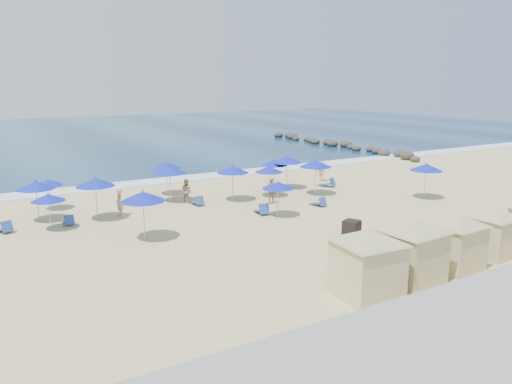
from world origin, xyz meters
TOP-DOWN VIEW (x-y plane):
  - ground at (0.00, 0.00)m, footprint 160.00×160.00m
  - ocean at (0.00, 55.00)m, footprint 160.00×80.00m
  - surf_line at (0.00, 15.50)m, footprint 160.00×2.50m
  - rock_jetty at (24.01, 24.90)m, footprint 2.56×26.66m
  - trash_bin at (1.63, -3.30)m, footprint 1.03×1.03m
  - cabana_0 at (-3.04, -9.45)m, footprint 4.63×4.63m
  - cabana_1 at (-0.56, -9.30)m, footprint 4.68×4.68m
  - cabana_2 at (2.19, -9.22)m, footprint 4.28×4.28m
  - cabana_3 at (5.04, -9.03)m, footprint 4.04×4.04m
  - umbrella_0 at (-12.25, 7.91)m, footprint 2.18×2.18m
  - umbrella_1 at (-11.93, 5.73)m, footprint 1.85×1.85m
  - umbrella_2 at (-11.23, 10.45)m, footprint 1.79×1.79m
  - umbrella_3 at (-8.05, 1.45)m, footprint 2.32×2.32m
  - umbrella_4 at (-3.90, 8.54)m, footprint 2.22×2.22m
  - umbrella_5 at (-0.17, 6.68)m, footprint 2.20×2.20m
  - umbrella_6 at (0.25, 1.74)m, footprint 1.95×1.95m
  - umbrella_7 at (4.42, 8.65)m, footprint 2.00×2.00m
  - umbrella_8 at (2.57, 6.47)m, footprint 1.99×1.99m
  - umbrella_9 at (5.17, 8.08)m, footprint 2.26×2.26m
  - umbrella_10 at (5.76, 5.32)m, footprint 2.29×2.29m
  - umbrella_11 at (11.53, 0.50)m, footprint 2.23×2.23m
  - umbrella_12 at (-3.38, 10.68)m, footprint 2.20×2.20m
  - umbrella_13 at (-9.23, 6.52)m, footprint 2.29×2.29m
  - beach_chair_0 at (-14.16, 6.51)m, footprint 1.01×1.40m
  - beach_chair_1 at (-10.90, 6.26)m, footprint 0.57×1.21m
  - beach_chair_2 at (-2.74, 6.75)m, footprint 0.58×1.25m
  - beach_chair_3 at (-0.28, 2.68)m, footprint 0.86×1.45m
  - beach_chair_4 at (3.98, 2.51)m, footprint 0.69×1.25m
  - beach_chair_5 at (8.32, 7.02)m, footprint 1.11×1.48m
  - beachgoer_0 at (-7.87, 6.69)m, footprint 0.43×0.63m
  - beachgoer_1 at (-3.04, 7.91)m, footprint 0.92×0.97m
  - beachgoer_2 at (1.68, 4.72)m, footprint 1.05×0.55m
  - beachgoer_3 at (9.13, 9.04)m, footprint 0.79×1.16m

SIDE VIEW (x-z plane):
  - ground at x=0.00m, z-range 0.00..0.00m
  - ocean at x=0.00m, z-range 0.00..0.06m
  - surf_line at x=0.00m, z-range 0.00..0.08m
  - beach_chair_1 at x=-10.90m, z-range -0.10..0.55m
  - beach_chair_4 at x=3.98m, z-range -0.10..0.55m
  - beach_chair_2 at x=-2.74m, z-range -0.10..0.58m
  - beach_chair_0 at x=-14.16m, z-range -0.11..0.60m
  - beach_chair_5 at x=8.32m, z-range -0.11..0.63m
  - beach_chair_3 at x=-0.28m, z-range -0.11..0.63m
  - rock_jetty at x=24.01m, z-range -0.12..0.84m
  - trash_bin at x=1.63m, z-range 0.00..0.79m
  - beachgoer_1 at x=-3.04m, z-range 0.00..1.58m
  - beachgoer_3 at x=9.13m, z-range 0.00..1.65m
  - beachgoer_0 at x=-7.87m, z-range 0.00..1.66m
  - beachgoer_2 at x=1.68m, z-range 0.00..1.72m
  - cabana_3 at x=5.04m, z-range 0.18..2.73m
  - cabana_2 at x=2.19m, z-range 0.20..2.88m
  - cabana_0 at x=-3.04m, z-range 0.21..3.12m
  - cabana_1 at x=-0.56m, z-range 0.21..3.15m
  - umbrella_2 at x=-11.23m, z-range 0.75..2.78m
  - umbrella_1 at x=-11.93m, z-range 0.77..2.88m
  - umbrella_6 at x=0.25m, z-range 0.82..3.04m
  - umbrella_8 at x=2.57m, z-range 0.83..3.10m
  - umbrella_7 at x=4.42m, z-range 0.83..3.11m
  - umbrella_0 at x=-12.25m, z-range 0.91..3.39m
  - umbrella_12 at x=-3.38m, z-range 0.92..3.42m
  - umbrella_5 at x=-0.17m, z-range 0.92..3.43m
  - umbrella_4 at x=-3.90m, z-range 0.93..3.45m
  - umbrella_11 at x=11.53m, z-range 0.93..3.48m
  - umbrella_9 at x=5.17m, z-range 0.94..3.51m
  - umbrella_10 at x=5.76m, z-range 0.96..3.56m
  - umbrella_13 at x=-9.23m, z-range 0.96..3.57m
  - umbrella_3 at x=-8.05m, z-range 0.97..3.60m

